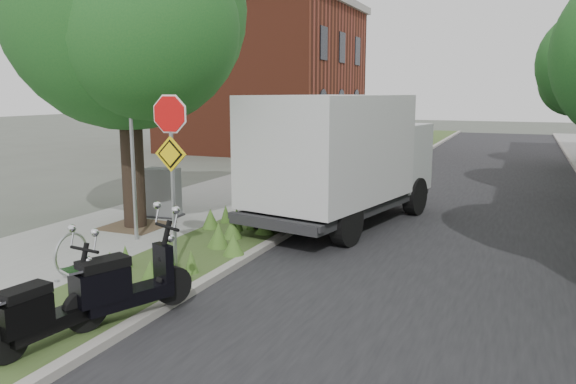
# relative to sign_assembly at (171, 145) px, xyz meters

# --- Properties ---
(ground) EXTENTS (120.00, 120.00, 0.00)m
(ground) POSITION_rel_sign_assembly_xyz_m (1.40, -0.58, -2.33)
(ground) COLOR #4C5147
(ground) RESTS_ON ground
(sidewalk_near) EXTENTS (3.50, 60.00, 0.12)m
(sidewalk_near) POSITION_rel_sign_assembly_xyz_m (-2.85, 9.42, -2.27)
(sidewalk_near) COLOR gray
(sidewalk_near) RESTS_ON ground
(verge) EXTENTS (2.00, 60.00, 0.12)m
(verge) POSITION_rel_sign_assembly_xyz_m (-0.10, 9.42, -2.27)
(verge) COLOR #3B4F22
(verge) RESTS_ON ground
(kerb_near) EXTENTS (0.20, 60.00, 0.13)m
(kerb_near) POSITION_rel_sign_assembly_xyz_m (0.90, 9.42, -2.26)
(kerb_near) COLOR #9E9991
(kerb_near) RESTS_ON ground
(road) EXTENTS (7.00, 60.00, 0.01)m
(road) POSITION_rel_sign_assembly_xyz_m (4.40, 9.42, -2.32)
(road) COLOR black
(road) RESTS_ON ground
(street_tree_main) EXTENTS (6.21, 5.54, 7.66)m
(street_tree_main) POSITION_rel_sign_assembly_xyz_m (-2.68, 2.28, 2.48)
(street_tree_main) COLOR black
(street_tree_main) RESTS_ON ground
(bare_post) EXTENTS (0.08, 0.08, 4.00)m
(bare_post) POSITION_rel_sign_assembly_xyz_m (-1.80, 1.22, -0.21)
(bare_post) COLOR #A5A8AD
(bare_post) RESTS_ON ground
(bike_hoop) EXTENTS (0.06, 0.78, 0.77)m
(bike_hoop) POSITION_rel_sign_assembly_xyz_m (-1.30, -1.18, -1.83)
(bike_hoop) COLOR #A5A8AD
(bike_hoop) RESTS_ON ground
(sign_assembly) EXTENTS (0.94, 0.08, 3.22)m
(sign_assembly) POSITION_rel_sign_assembly_xyz_m (0.00, 0.00, 0.00)
(sign_assembly) COLOR #A5A8AD
(sign_assembly) RESTS_ON ground
(brick_building) EXTENTS (9.40, 10.40, 8.30)m
(brick_building) POSITION_rel_sign_assembly_xyz_m (-8.10, 21.42, 1.88)
(brick_building) COLOR maroon
(brick_building) RESTS_ON ground
(scooter_near) EXTENTS (0.51, 1.76, 0.84)m
(scooter_near) POSITION_rel_sign_assembly_xyz_m (0.38, -3.50, -1.80)
(scooter_near) COLOR black
(scooter_near) RESTS_ON ground
(scooter_far) EXTENTS (0.93, 1.85, 0.93)m
(scooter_far) POSITION_rel_sign_assembly_xyz_m (0.72, -2.45, -1.75)
(scooter_far) COLOR black
(scooter_far) RESTS_ON ground
(box_truck) EXTENTS (3.50, 6.34, 2.71)m
(box_truck) POSITION_rel_sign_assembly_xyz_m (1.69, 4.68, -0.56)
(box_truck) COLOR #262628
(box_truck) RESTS_ON ground
(utility_cabinet) EXTENTS (0.97, 0.69, 1.23)m
(utility_cabinet) POSITION_rel_sign_assembly_xyz_m (-2.63, 3.37, -1.62)
(utility_cabinet) COLOR #262628
(utility_cabinet) RESTS_ON ground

